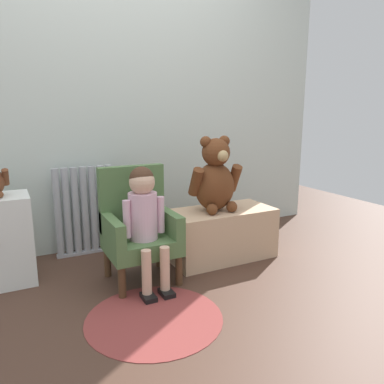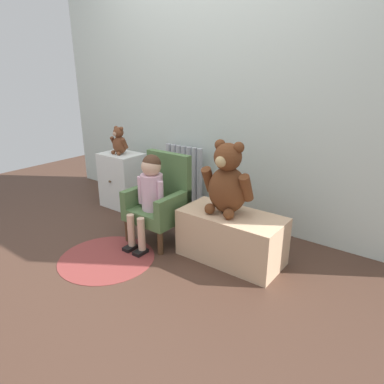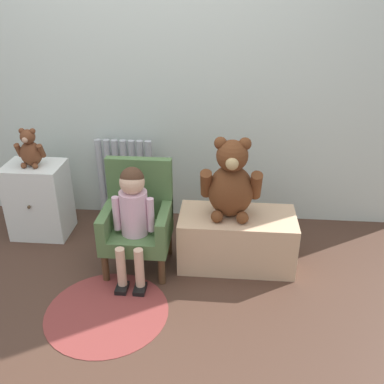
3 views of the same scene
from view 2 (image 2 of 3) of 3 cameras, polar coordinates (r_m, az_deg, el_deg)
name	(u,v)px [view 2 (image 2 of 3)]	position (r m, az deg, el deg)	size (l,w,h in m)	color
ground_plane	(121,262)	(2.58, -11.81, -11.27)	(6.00, 6.00, 0.00)	#462E23
back_wall	(213,84)	(3.10, 3.46, 17.57)	(3.80, 0.05, 2.40)	silver
radiator	(184,180)	(3.28, -1.36, 2.09)	(0.43, 0.05, 0.65)	#A9ACB5
small_dresser	(123,180)	(3.50, -11.50, 1.95)	(0.40, 0.32, 0.54)	silver
child_armchair	(160,200)	(2.74, -5.31, -1.39)	(0.42, 0.38, 0.70)	#4E6F40
child_figure	(150,188)	(2.62, -7.04, 0.71)	(0.25, 0.35, 0.72)	#DDB0C6
low_bench	(231,237)	(2.50, 6.55, -7.42)	(0.74, 0.37, 0.35)	tan
large_teddy_bear	(227,182)	(2.37, 5.91, 1.67)	(0.37, 0.26, 0.51)	brown
small_teddy_bear	(119,142)	(3.39, -12.03, 8.16)	(0.19, 0.14, 0.27)	brown
floor_rug	(107,258)	(2.64, -13.99, -10.62)	(0.70, 0.70, 0.01)	brown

